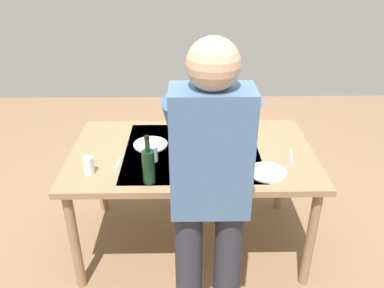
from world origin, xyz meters
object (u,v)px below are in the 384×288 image
(person_server, at_px, (210,191))
(wine_bottle, at_px, (148,165))
(wine_glass_right, at_px, (228,147))
(water_cup_near_left, at_px, (152,153))
(water_cup_far_right, at_px, (89,166))
(serving_bowl_pasta, at_px, (195,145))
(dinner_plate_far, at_px, (268,172))
(dinner_plate_near, at_px, (151,144))
(wine_glass_left, at_px, (232,136))
(water_cup_far_left, at_px, (193,125))
(water_cup_near_right, at_px, (208,163))
(dining_table, at_px, (192,160))
(chair_near, at_px, (209,128))

(person_server, xyz_separation_m, wine_bottle, (0.32, -0.37, -0.08))
(wine_glass_right, xyz_separation_m, water_cup_near_left, (0.47, -0.02, -0.05))
(person_server, height_order, wine_bottle, person_server)
(water_cup_far_right, distance_m, serving_bowl_pasta, 0.70)
(wine_bottle, bearing_deg, dinner_plate_far, -173.26)
(serving_bowl_pasta, relative_size, dinner_plate_near, 1.30)
(wine_bottle, distance_m, serving_bowl_pasta, 0.47)
(wine_glass_left, height_order, water_cup_far_left, wine_glass_left)
(water_cup_far_right, bearing_deg, water_cup_near_right, -178.18)
(wine_bottle, bearing_deg, wine_glass_left, -143.60)
(water_cup_far_left, bearing_deg, dining_table, 87.99)
(water_cup_near_left, distance_m, serving_bowl_pasta, 0.30)
(dining_table, distance_m, wine_glass_right, 0.32)
(water_cup_far_left, bearing_deg, dinner_plate_far, 126.92)
(person_server, bearing_deg, wine_glass_left, -104.05)
(wine_glass_left, bearing_deg, wine_glass_right, 75.51)
(dinner_plate_near, bearing_deg, chair_near, -119.84)
(chair_near, height_order, water_cup_near_right, chair_near)
(dining_table, height_order, person_server, person_server)
(serving_bowl_pasta, bearing_deg, water_cup_near_left, 26.13)
(chair_near, bearing_deg, dining_table, 79.04)
(chair_near, xyz_separation_m, water_cup_near_right, (0.08, 1.11, 0.30))
(chair_near, distance_m, water_cup_far_left, 0.65)
(wine_glass_right, distance_m, water_cup_far_left, 0.49)
(water_cup_near_right, bearing_deg, wine_glass_right, -140.67)
(chair_near, height_order, water_cup_far_left, chair_near)
(wine_glass_left, relative_size, wine_glass_right, 1.00)
(dining_table, relative_size, water_cup_near_left, 15.42)
(dining_table, height_order, water_cup_near_left, water_cup_near_left)
(water_cup_near_right, height_order, water_cup_far_right, water_cup_far_right)
(dinner_plate_near, relative_size, dinner_plate_far, 1.00)
(water_cup_near_right, distance_m, dinner_plate_far, 0.36)
(person_server, distance_m, water_cup_near_left, 0.71)
(dining_table, xyz_separation_m, serving_bowl_pasta, (-0.02, -0.01, 0.11))
(dining_table, xyz_separation_m, chair_near, (-0.17, -0.86, -0.17))
(water_cup_near_left, bearing_deg, chair_near, -113.05)
(person_server, bearing_deg, water_cup_near_right, -92.19)
(water_cup_near_right, relative_size, water_cup_far_left, 1.17)
(chair_near, height_order, dinner_plate_far, chair_near)
(water_cup_near_left, height_order, water_cup_far_right, water_cup_far_right)
(dining_table, height_order, serving_bowl_pasta, serving_bowl_pasta)
(dining_table, relative_size, wine_bottle, 5.39)
(wine_bottle, xyz_separation_m, water_cup_near_left, (0.00, -0.24, -0.06))
(dining_table, bearing_deg, wine_bottle, 55.57)
(chair_near, xyz_separation_m, water_cup_near_left, (0.42, 0.98, 0.30))
(wine_glass_right, height_order, water_cup_near_right, wine_glass_right)
(person_server, relative_size, wine_bottle, 5.71)
(wine_glass_right, height_order, dinner_plate_near, wine_glass_right)
(person_server, relative_size, water_cup_near_left, 16.33)
(wine_glass_right, xyz_separation_m, water_cup_far_right, (0.84, 0.13, -0.05))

